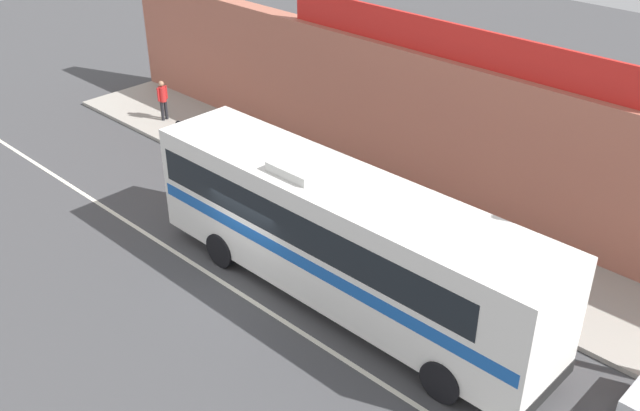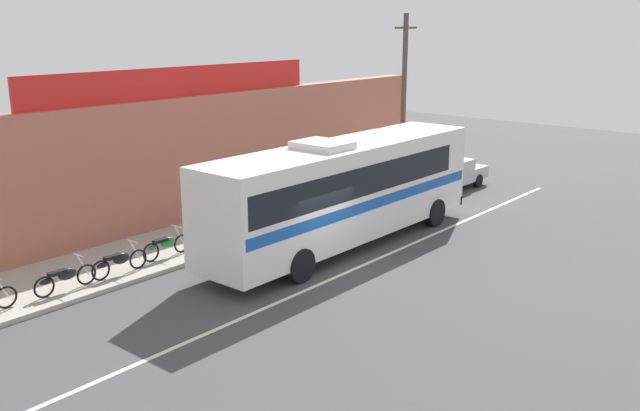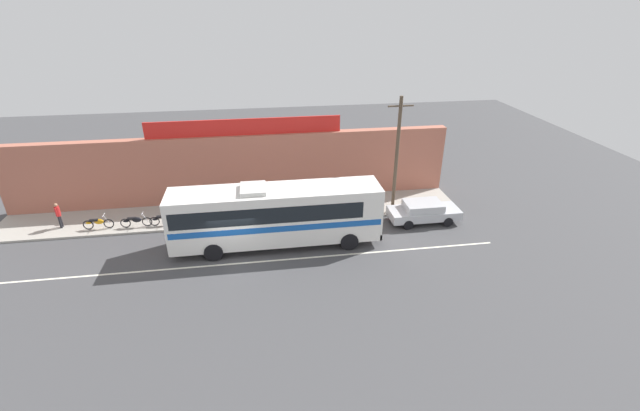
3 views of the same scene
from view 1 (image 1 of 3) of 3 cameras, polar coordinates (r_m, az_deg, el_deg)
The scene contains 11 objects.
ground_plane at distance 20.56m, azimuth -5.19°, elevation -5.59°, with size 70.00×70.00×0.00m, color #444447.
sidewalk_slab at distance 23.67m, azimuth 4.23°, elevation -0.17°, with size 30.00×3.60×0.14m, color #A8A399.
storefront_facade at distance 24.16m, azimuth 7.73°, elevation 6.47°, with size 30.00×0.70×4.80m, color #B26651.
storefront_billboard at distance 22.67m, azimuth 10.12°, elevation 12.66°, with size 12.89×0.12×1.10m, color red.
road_center_stripe at distance 20.15m, azimuth -6.90°, elevation -6.51°, with size 30.00×0.14×0.01m, color silver.
intercity_bus at distance 18.51m, azimuth 1.59°, elevation -2.19°, with size 11.95×2.59×3.78m.
motorcycle_black at distance 24.32m, azimuth -1.69°, elevation 2.12°, with size 1.84×0.56×0.94m.
motorcycle_blue at distance 25.44m, azimuth -5.03°, elevation 3.33°, with size 1.92×0.56×0.94m.
motorcycle_red at distance 28.39m, azimuth -10.29°, elevation 5.87°, with size 1.83×0.56×0.94m.
motorcycle_orange at distance 26.67m, azimuth -7.51°, elevation 4.49°, with size 1.92×0.56×0.94m.
pedestrian_by_curb at distance 30.27m, azimuth -12.28°, elevation 8.31°, with size 0.30×0.48×1.66m.
Camera 1 is at (12.87, -10.76, 11.89)m, focal length 40.66 mm.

